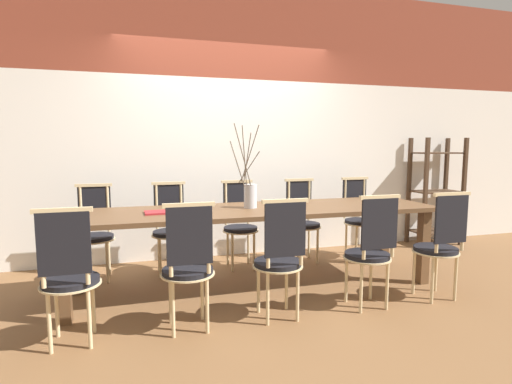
{
  "coord_description": "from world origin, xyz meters",
  "views": [
    {
      "loc": [
        -1.01,
        -3.45,
        1.32
      ],
      "look_at": [
        0.0,
        0.0,
        0.9
      ],
      "focal_mm": 28.0,
      "sensor_mm": 36.0,
      "label": 1
    }
  ],
  "objects_px": {
    "chair_near_center": "(280,256)",
    "vase_centerpiece": "(250,194)",
    "book_stack": "(157,212)",
    "dining_table": "(256,217)",
    "shelving_rack": "(436,192)",
    "chair_far_center": "(239,221)"
  },
  "relations": [
    {
      "from": "chair_far_center",
      "to": "dining_table",
      "type": "bearing_deg",
      "value": 88.64
    },
    {
      "from": "book_stack",
      "to": "shelving_rack",
      "type": "bearing_deg",
      "value": 15.03
    },
    {
      "from": "dining_table",
      "to": "chair_near_center",
      "type": "height_order",
      "value": "chair_near_center"
    },
    {
      "from": "dining_table",
      "to": "book_stack",
      "type": "distance_m",
      "value": 0.88
    },
    {
      "from": "vase_centerpiece",
      "to": "shelving_rack",
      "type": "xyz_separation_m",
      "value": [
        2.83,
        0.92,
        -0.18
      ]
    },
    {
      "from": "dining_table",
      "to": "vase_centerpiece",
      "type": "height_order",
      "value": "vase_centerpiece"
    },
    {
      "from": "chair_far_center",
      "to": "vase_centerpiece",
      "type": "height_order",
      "value": "vase_centerpiece"
    },
    {
      "from": "vase_centerpiece",
      "to": "shelving_rack",
      "type": "relative_size",
      "value": 0.54
    },
    {
      "from": "chair_near_center",
      "to": "vase_centerpiece",
      "type": "distance_m",
      "value": 0.84
    },
    {
      "from": "book_stack",
      "to": "shelving_rack",
      "type": "height_order",
      "value": "shelving_rack"
    },
    {
      "from": "dining_table",
      "to": "shelving_rack",
      "type": "relative_size",
      "value": 2.36
    },
    {
      "from": "chair_far_center",
      "to": "book_stack",
      "type": "relative_size",
      "value": 4.45
    },
    {
      "from": "dining_table",
      "to": "book_stack",
      "type": "height_order",
      "value": "book_stack"
    },
    {
      "from": "dining_table",
      "to": "shelving_rack",
      "type": "height_order",
      "value": "shelving_rack"
    },
    {
      "from": "chair_near_center",
      "to": "vase_centerpiece",
      "type": "bearing_deg",
      "value": 91.96
    },
    {
      "from": "chair_near_center",
      "to": "book_stack",
      "type": "xyz_separation_m",
      "value": [
        -0.86,
        0.68,
        0.26
      ]
    },
    {
      "from": "chair_far_center",
      "to": "vase_centerpiece",
      "type": "relative_size",
      "value": 1.22
    },
    {
      "from": "vase_centerpiece",
      "to": "book_stack",
      "type": "xyz_separation_m",
      "value": [
        -0.84,
        -0.07,
        -0.12
      ]
    },
    {
      "from": "vase_centerpiece",
      "to": "book_stack",
      "type": "relative_size",
      "value": 3.64
    },
    {
      "from": "chair_near_center",
      "to": "chair_far_center",
      "type": "height_order",
      "value": "same"
    },
    {
      "from": "chair_near_center",
      "to": "chair_far_center",
      "type": "xyz_separation_m",
      "value": [
        0.03,
        1.41,
        0.0
      ]
    },
    {
      "from": "dining_table",
      "to": "chair_far_center",
      "type": "xyz_separation_m",
      "value": [
        0.02,
        0.7,
        -0.17
      ]
    }
  ]
}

